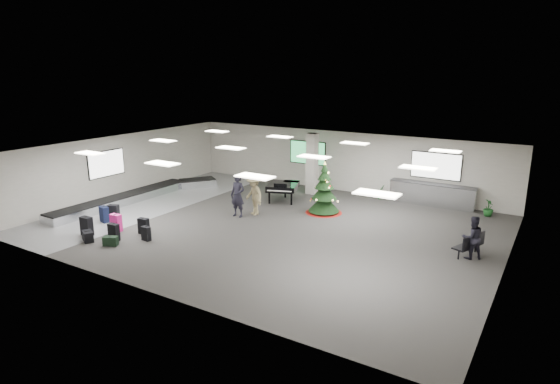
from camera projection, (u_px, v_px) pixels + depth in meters
The scene contains 21 objects.
ground at pixel (271, 225), 19.75m from camera, with size 18.00×18.00×0.00m, color #363431.
room_envelope at pixel (271, 168), 19.90m from camera, with size 18.02×14.02×3.21m.
baggage_carousel at pixel (139, 196), 23.60m from camera, with size 2.28×9.71×0.43m.
service_counter at pixel (432, 194), 22.56m from camera, with size 4.05×0.65×1.08m.
suitcase_0 at pixel (87, 226), 18.49m from camera, with size 0.50×0.29×0.78m.
suitcase_1 at pixel (114, 232), 17.94m from camera, with size 0.44×0.25×0.69m.
pink_suitcase at pixel (116, 223), 18.98m from camera, with size 0.46×0.27×0.73m.
suitcase_3 at pixel (144, 226), 18.69m from camera, with size 0.46×0.29×0.66m.
navy_suitcase at pixel (104, 214), 20.09m from camera, with size 0.50×0.37×0.71m.
green_duffel at pixel (111, 241), 17.47m from camera, with size 0.59×0.47×0.37m.
suitcase_7 at pixel (146, 234), 17.97m from camera, with size 0.40×0.24×0.57m.
suitcase_8 at pixel (114, 212), 20.38m from camera, with size 0.53×0.42×0.71m.
black_duffel at pixel (88, 236), 17.90m from camera, with size 0.68×0.56×0.41m.
christmas_tree at pixel (324, 195), 21.31m from camera, with size 1.69×1.69×2.42m.
grand_piano at pixel (283, 187), 23.22m from camera, with size 1.91×2.17×1.04m.
bench at pixel (471, 243), 16.38m from camera, with size 0.91×1.41×0.85m.
traveler_a at pixel (238, 195), 20.72m from camera, with size 0.71×0.46×1.94m, color black.
traveler_b at pixel (254, 195), 21.02m from camera, with size 1.19×0.68×1.84m, color #96865C.
traveler_bench at pixel (472, 238), 16.13m from camera, with size 0.75×0.58×1.53m, color black.
potted_plant_left at pixel (381, 192), 23.75m from camera, with size 0.41×0.33×0.74m, color #15431A.
potted_plant_right at pixel (489, 208), 20.91m from camera, with size 0.43×0.43×0.77m, color #15431A.
Camera 1 is at (10.15, -15.75, 6.39)m, focal length 30.00 mm.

